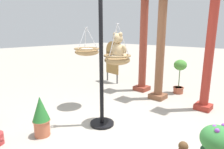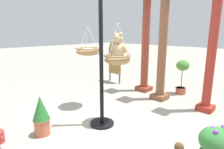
% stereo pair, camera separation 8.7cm
% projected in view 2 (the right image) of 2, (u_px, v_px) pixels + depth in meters
% --- Properties ---
extents(ground_plane, '(40.00, 40.00, 0.00)m').
position_uv_depth(ground_plane, '(109.00, 126.00, 3.44)').
color(ground_plane, '#A8A093').
extents(display_pole_central, '(0.44, 0.44, 2.63)m').
position_uv_depth(display_pole_central, '(102.00, 81.00, 3.34)').
color(display_pole_central, black).
rests_on(display_pole_central, ground).
extents(hanging_basket_with_teddy, '(0.48, 0.48, 0.71)m').
position_uv_depth(hanging_basket_with_teddy, '(117.00, 59.00, 3.33)').
color(hanging_basket_with_teddy, '#A37F51').
extents(teddy_bear, '(0.32, 0.28, 0.46)m').
position_uv_depth(teddy_bear, '(118.00, 48.00, 3.30)').
color(teddy_bear, tan).
extents(hanging_basket_left_high, '(0.55, 0.55, 0.61)m').
position_uv_depth(hanging_basket_left_high, '(88.00, 51.00, 4.12)').
color(hanging_basket_left_high, '#A37F51').
extents(greenhouse_pillar_left, '(0.41, 0.41, 2.88)m').
position_uv_depth(greenhouse_pillar_left, '(146.00, 43.00, 5.27)').
color(greenhouse_pillar_left, brown).
rests_on(greenhouse_pillar_left, ground).
extents(greenhouse_pillar_right, '(0.35, 0.35, 2.93)m').
position_uv_depth(greenhouse_pillar_right, '(212.00, 45.00, 3.84)').
color(greenhouse_pillar_right, '#9E2D23').
rests_on(greenhouse_pillar_right, ground).
extents(greenhouse_pillar_far_back, '(0.39, 0.39, 2.66)m').
position_uv_depth(greenhouse_pillar_far_back, '(162.00, 49.00, 4.58)').
color(greenhouse_pillar_far_back, brown).
rests_on(greenhouse_pillar_far_back, ground).
extents(potted_plant_tall_leafy, '(0.41, 0.41, 0.59)m').
position_uv_depth(potted_plant_tall_leafy, '(216.00, 148.00, 2.29)').
color(potted_plant_tall_leafy, '#2D5638').
rests_on(potted_plant_tall_leafy, ground).
extents(potted_plant_bushy_green, '(0.28, 0.28, 0.68)m').
position_uv_depth(potted_plant_bushy_green, '(41.00, 115.00, 3.09)').
color(potted_plant_bushy_green, '#BC6042').
rests_on(potted_plant_bushy_green, ground).
extents(potted_plant_conical_shrub, '(0.34, 0.34, 0.95)m').
position_uv_depth(potted_plant_conical_shrub, '(182.00, 74.00, 5.14)').
color(potted_plant_conical_shrub, '#AD563D').
rests_on(potted_plant_conical_shrub, ground).
extents(display_sign_board, '(0.60, 0.12, 1.39)m').
position_uv_depth(display_sign_board, '(115.00, 58.00, 6.32)').
color(display_sign_board, olive).
rests_on(display_sign_board, ground).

